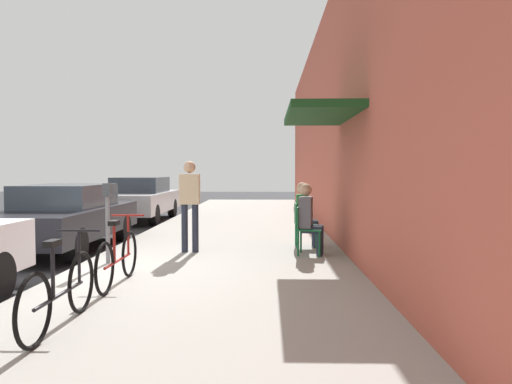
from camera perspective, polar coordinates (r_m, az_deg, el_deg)
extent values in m
plane|color=#2D2D30|center=(7.97, -21.66, -9.54)|extent=(60.00, 60.00, 0.00)
cube|color=#9E9B93|center=(9.34, -3.72, -7.23)|extent=(4.50, 32.00, 0.12)
cube|color=#BC5442|center=(9.37, 11.23, 9.87)|extent=(0.30, 32.00, 5.69)
cube|color=#19471E|center=(8.34, 7.51, 9.11)|extent=(1.10, 2.80, 0.12)
cube|color=black|center=(10.63, -21.78, -3.26)|extent=(1.80, 4.40, 0.57)
cube|color=#333D47|center=(10.73, -21.51, -0.43)|extent=(1.48, 2.11, 0.47)
cylinder|color=black|center=(11.66, -15.51, -4.06)|extent=(0.22, 0.64, 0.64)
cylinder|color=black|center=(12.21, -22.66, -3.87)|extent=(0.22, 0.64, 0.64)
cylinder|color=black|center=(9.11, -20.54, -5.97)|extent=(0.22, 0.64, 0.64)
cube|color=#B7B7BC|center=(16.14, -13.60, -1.13)|extent=(1.80, 4.40, 0.61)
cube|color=#333D47|center=(16.26, -13.48, 0.85)|extent=(1.48, 2.11, 0.49)
cylinder|color=black|center=(17.30, -9.88, -1.87)|extent=(0.22, 0.64, 0.64)
cylinder|color=black|center=(17.68, -14.93, -1.83)|extent=(0.22, 0.64, 0.64)
cylinder|color=black|center=(14.65, -11.97, -2.69)|extent=(0.22, 0.64, 0.64)
cylinder|color=black|center=(15.09, -17.84, -2.60)|extent=(0.22, 0.64, 0.64)
cylinder|color=slate|center=(8.28, -17.16, -4.33)|extent=(0.07, 0.07, 1.10)
cube|color=#383D42|center=(8.22, -17.22, 0.24)|extent=(0.12, 0.10, 0.22)
torus|color=black|center=(5.57, -19.99, -9.99)|extent=(0.04, 0.66, 0.66)
torus|color=black|center=(4.64, -24.84, -12.62)|extent=(0.04, 0.66, 0.66)
cylinder|color=black|center=(5.10, -22.18, -11.20)|extent=(0.04, 1.05, 0.04)
cylinder|color=black|center=(4.91, -22.94, -8.75)|extent=(0.04, 0.04, 0.50)
cube|color=black|center=(4.87, -22.99, -5.63)|extent=(0.10, 0.20, 0.06)
cylinder|color=black|center=(5.47, -20.23, -7.23)|extent=(0.03, 0.03, 0.56)
cylinder|color=black|center=(5.43, -20.27, -4.32)|extent=(0.46, 0.03, 0.03)
torus|color=black|center=(7.20, -14.77, -7.09)|extent=(0.04, 0.66, 0.66)
torus|color=black|center=(6.21, -17.49, -8.66)|extent=(0.04, 0.66, 0.66)
cylinder|color=maroon|center=(6.70, -16.03, -7.82)|extent=(0.04, 1.05, 0.04)
cylinder|color=maroon|center=(6.52, -16.45, -5.88)|extent=(0.04, 0.04, 0.50)
cube|color=black|center=(6.49, -16.48, -3.52)|extent=(0.10, 0.20, 0.06)
cylinder|color=maroon|center=(7.11, -14.91, -4.93)|extent=(0.03, 0.03, 0.56)
cylinder|color=maroon|center=(7.08, -14.93, -2.68)|extent=(0.46, 0.03, 0.03)
cylinder|color=#14592D|center=(8.97, 7.76, -5.80)|extent=(0.04, 0.04, 0.45)
cylinder|color=#14592D|center=(8.60, 7.54, -6.16)|extent=(0.04, 0.04, 0.45)
cylinder|color=#14592D|center=(9.01, 5.34, -5.75)|extent=(0.04, 0.04, 0.45)
cylinder|color=#14592D|center=(8.64, 5.02, -6.11)|extent=(0.04, 0.04, 0.45)
cube|color=#14592D|center=(8.77, 6.42, -4.40)|extent=(0.52, 0.52, 0.03)
cube|color=#14592D|center=(8.77, 5.10, -3.05)|extent=(0.12, 0.44, 0.40)
cylinder|color=#232838|center=(8.88, 7.65, -5.82)|extent=(0.11, 0.11, 0.47)
cylinder|color=#232838|center=(8.86, 6.81, -4.30)|extent=(0.38, 0.21, 0.14)
cylinder|color=#232838|center=(8.69, 7.53, -6.01)|extent=(0.11, 0.11, 0.47)
cylinder|color=#232838|center=(8.67, 6.68, -4.46)|extent=(0.38, 0.21, 0.14)
cube|color=#595960|center=(8.75, 5.91, -2.41)|extent=(0.29, 0.40, 0.56)
sphere|color=tan|center=(8.72, 5.92, 0.27)|extent=(0.22, 0.22, 0.22)
cylinder|color=#14592D|center=(9.90, 6.94, -5.01)|extent=(0.04, 0.04, 0.45)
cylinder|color=#14592D|center=(9.53, 7.19, -5.31)|extent=(0.04, 0.04, 0.45)
cylinder|color=#14592D|center=(9.87, 4.74, -5.02)|extent=(0.04, 0.04, 0.45)
cylinder|color=#14592D|center=(9.49, 4.90, -5.33)|extent=(0.04, 0.04, 0.45)
cube|color=#14592D|center=(9.67, 5.95, -3.75)|extent=(0.45, 0.45, 0.03)
cube|color=#14592D|center=(9.63, 4.74, -2.55)|extent=(0.04, 0.44, 0.40)
cylinder|color=#232838|center=(9.81, 6.94, -5.02)|extent=(0.11, 0.11, 0.47)
cylinder|color=#232838|center=(9.77, 6.19, -3.66)|extent=(0.36, 0.14, 0.14)
cylinder|color=#232838|center=(9.61, 7.07, -5.18)|extent=(0.11, 0.11, 0.47)
cylinder|color=#232838|center=(9.57, 6.31, -3.79)|extent=(0.36, 0.14, 0.14)
cube|color=#267233|center=(9.63, 5.49, -1.95)|extent=(0.22, 0.36, 0.56)
sphere|color=tan|center=(9.61, 5.50, 0.49)|extent=(0.22, 0.22, 0.22)
cylinder|color=#232838|center=(9.10, -8.45, -4.26)|extent=(0.12, 0.12, 0.90)
cylinder|color=#232838|center=(9.07, -7.20, -4.27)|extent=(0.12, 0.12, 0.90)
cube|color=#CCB28C|center=(9.03, -7.86, 0.34)|extent=(0.36, 0.22, 0.56)
sphere|color=tan|center=(9.02, -7.87, 2.94)|extent=(0.22, 0.22, 0.22)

